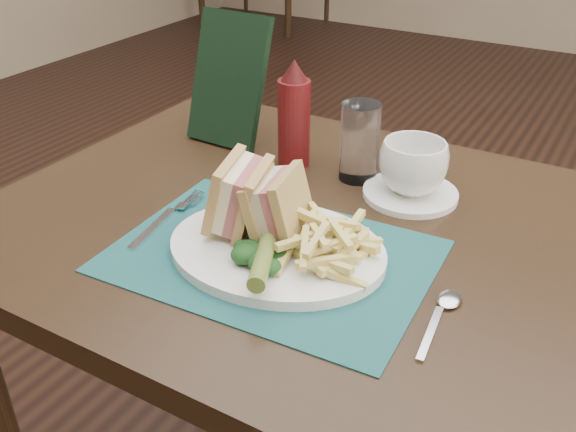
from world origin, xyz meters
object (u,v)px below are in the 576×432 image
object	(u,v)px
table_main	(292,394)
saucer	(410,194)
sandwich_half_a	(224,193)
drinking_glass	(360,142)
check_presenter	(229,80)
sandwich_half_b	(264,202)
plate	(277,250)
ketchup_bottle	(294,113)
coffee_cup	(413,167)
placemat	(272,256)

from	to	relation	value
table_main	saucer	bearing A→B (deg)	46.91
sandwich_half_a	drinking_glass	world-z (taller)	drinking_glass
sandwich_half_a	check_presenter	xyz separation A→B (m)	(-0.19, 0.29, 0.05)
sandwich_half_b	saucer	distance (m)	0.27
plate	ketchup_bottle	xyz separation A→B (m)	(-0.12, 0.26, 0.08)
coffee_cup	check_presenter	size ratio (longest dim) A/B	0.44
plate	saucer	size ratio (longest dim) A/B	2.00
plate	saucer	distance (m)	0.27
table_main	ketchup_bottle	world-z (taller)	ketchup_bottle
sandwich_half_a	ketchup_bottle	xyz separation A→B (m)	(-0.04, 0.26, 0.02)
plate	saucer	xyz separation A→B (m)	(0.10, 0.25, -0.00)
sandwich_half_b	saucer	bearing A→B (deg)	52.46
plate	sandwich_half_a	world-z (taller)	sandwich_half_a
ketchup_bottle	drinking_glass	bearing A→B (deg)	2.91
table_main	check_presenter	bearing A→B (deg)	142.04
placemat	drinking_glass	bearing A→B (deg)	89.99
plate	sandwich_half_b	bearing A→B (deg)	144.19
placemat	drinking_glass	size ratio (longest dim) A/B	3.24
table_main	saucer	xyz separation A→B (m)	(0.13, 0.14, 0.38)
sandwich_half_b	drinking_glass	size ratio (longest dim) A/B	0.74
coffee_cup	sandwich_half_a	bearing A→B (deg)	-127.06
sandwich_half_b	ketchup_bottle	bearing A→B (deg)	101.47
placemat	sandwich_half_a	xyz separation A→B (m)	(-0.08, 0.01, 0.07)
saucer	ketchup_bottle	size ratio (longest dim) A/B	0.81
check_presenter	saucer	bearing A→B (deg)	-5.02
plate	saucer	world-z (taller)	plate
sandwich_half_b	check_presenter	distance (m)	0.38
saucer	coffee_cup	bearing A→B (deg)	0.00
drinking_glass	ketchup_bottle	bearing A→B (deg)	-177.09
sandwich_half_b	saucer	xyz separation A→B (m)	(0.13, 0.23, -0.06)
ketchup_bottle	check_presenter	world-z (taller)	check_presenter
placemat	saucer	world-z (taller)	saucer
placemat	saucer	distance (m)	0.28
drinking_glass	table_main	bearing A→B (deg)	-101.70
table_main	placemat	bearing A→B (deg)	-73.94
sandwich_half_b	drinking_glass	bearing A→B (deg)	74.79
placemat	check_presenter	xyz separation A→B (m)	(-0.28, 0.30, 0.11)
plate	check_presenter	world-z (taller)	check_presenter
sandwich_half_b	check_presenter	xyz separation A→B (m)	(-0.25, 0.28, 0.05)
ketchup_bottle	coffee_cup	bearing A→B (deg)	-3.17
drinking_glass	check_presenter	xyz separation A→B (m)	(-0.28, 0.03, 0.05)
sandwich_half_b	plate	bearing A→B (deg)	-38.06
table_main	coffee_cup	distance (m)	0.47
plate	check_presenter	bearing A→B (deg)	126.13
sandwich_half_a	check_presenter	distance (m)	0.35
table_main	sandwich_half_a	distance (m)	0.46
table_main	sandwich_half_a	world-z (taller)	sandwich_half_a
coffee_cup	sandwich_half_b	bearing A→B (deg)	-118.21
sandwich_half_a	drinking_glass	distance (m)	0.28
placemat	check_presenter	distance (m)	0.43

